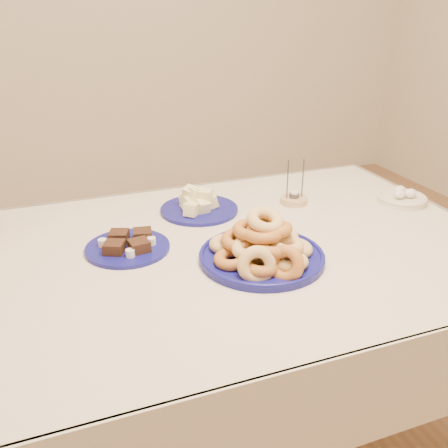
{
  "coord_description": "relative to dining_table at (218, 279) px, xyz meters",
  "views": [
    {
      "loc": [
        -0.45,
        -1.24,
        1.42
      ],
      "look_at": [
        0.0,
        -0.05,
        0.85
      ],
      "focal_mm": 40.0,
      "sensor_mm": 36.0,
      "label": 1
    }
  ],
  "objects": [
    {
      "name": "candle_holder",
      "position": [
        0.38,
        0.24,
        0.12
      ],
      "size": [
        0.11,
        0.11,
        0.16
      ],
      "rotation": [
        0.0,
        0.0,
        -0.17
      ],
      "color": "tan",
      "rests_on": "dining_table"
    },
    {
      "name": "melon_plate",
      "position": [
        0.03,
        0.29,
        0.13
      ],
      "size": [
        0.34,
        0.34,
        0.09
      ],
      "rotation": [
        0.0,
        0.0,
        0.34
      ],
      "color": "navy",
      "rests_on": "dining_table"
    },
    {
      "name": "egg_bowl",
      "position": [
        0.75,
        0.1,
        0.12
      ],
      "size": [
        0.18,
        0.18,
        0.06
      ],
      "rotation": [
        0.0,
        0.0,
        0.04
      ],
      "color": "beige",
      "rests_on": "dining_table"
    },
    {
      "name": "brownie_plate",
      "position": [
        -0.25,
        0.09,
        0.12
      ],
      "size": [
        0.27,
        0.27,
        0.04
      ],
      "rotation": [
        0.0,
        0.0,
        -0.07
      ],
      "color": "navy",
      "rests_on": "dining_table"
    },
    {
      "name": "dining_table",
      "position": [
        0.0,
        0.0,
        0.0
      ],
      "size": [
        1.71,
        1.11,
        0.75
      ],
      "color": "brown",
      "rests_on": "ground"
    },
    {
      "name": "donut_platter",
      "position": [
        0.09,
        -0.12,
        0.15
      ],
      "size": [
        0.47,
        0.47,
        0.16
      ],
      "rotation": [
        0.0,
        0.0,
        -0.41
      ],
      "color": "navy",
      "rests_on": "dining_table"
    },
    {
      "name": "ground",
      "position": [
        0.0,
        0.0,
        -0.64
      ],
      "size": [
        5.0,
        5.0,
        0.0
      ],
      "primitive_type": "plane",
      "color": "#906644",
      "rests_on": "ground"
    }
  ]
}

